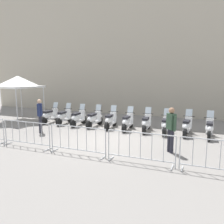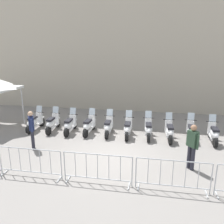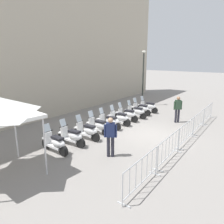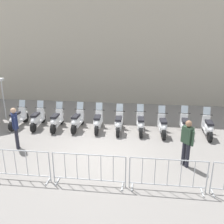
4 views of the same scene
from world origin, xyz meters
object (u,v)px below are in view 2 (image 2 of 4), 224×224
object	(u,v)px
barrier_segment_2	(98,169)
motorcycle_6	(148,129)
motorcycle_4	(108,127)
motorcycle_7	(169,131)
motorcycle_8	(191,132)
motorcycle_3	(89,126)
motorcycle_9	(214,134)
motorcycle_2	(70,125)
officer_mid_plaza	(32,128)
barrier_segment_1	(30,163)
motorcycle_5	(128,128)
officer_near_row_end	(192,144)
barrier_segment_3	(173,176)
motorcycle_0	(35,122)
motorcycle_1	(52,123)

from	to	relation	value
barrier_segment_2	motorcycle_6	bearing A→B (deg)	76.86
motorcycle_4	barrier_segment_2	bearing A→B (deg)	-77.32
motorcycle_7	motorcycle_8	world-z (taller)	same
motorcycle_3	motorcycle_9	xyz separation A→B (m)	(6.07, 0.56, 0.00)
motorcycle_9	barrier_segment_2	world-z (taller)	motorcycle_9
motorcycle_2	motorcycle_7	bearing A→B (deg)	5.54
motorcycle_7	officer_mid_plaza	distance (m)	6.39
motorcycle_2	motorcycle_3	xyz separation A→B (m)	(1.00, 0.18, 0.00)
motorcycle_6	motorcycle_7	size ratio (longest dim) A/B	1.00
motorcycle_7	barrier_segment_1	world-z (taller)	motorcycle_7
motorcycle_5	barrier_segment_1	world-z (taller)	motorcycle_5
motorcycle_9	officer_near_row_end	distance (m)	3.13
motorcycle_5	barrier_segment_3	size ratio (longest dim) A/B	0.75
barrier_segment_2	motorcycle_3	bearing A→B (deg)	115.34
motorcycle_3	officer_near_row_end	xyz separation A→B (m)	(4.96, -2.32, 0.53)
barrier_segment_2	officer_mid_plaza	size ratio (longest dim) A/B	1.33
motorcycle_4	barrier_segment_3	size ratio (longest dim) A/B	0.75
motorcycle_0	barrier_segment_2	xyz separation A→B (m)	(5.01, -3.86, 0.07)
motorcycle_1	motorcycle_6	bearing A→B (deg)	5.99
officer_near_row_end	motorcycle_8	bearing A→B (deg)	88.38
motorcycle_1	barrier_segment_3	xyz separation A→B (m)	(6.38, -3.72, 0.07)
motorcycle_5	motorcycle_9	size ratio (longest dim) A/B	1.00
motorcycle_5	officer_mid_plaza	bearing A→B (deg)	-145.44
motorcycle_6	barrier_segment_2	distance (m)	4.63
motorcycle_1	motorcycle_2	distance (m)	1.02
motorcycle_5	motorcycle_7	bearing A→B (deg)	4.41
motorcycle_6	motorcycle_8	xyz separation A→B (m)	(2.01, 0.23, 0.00)
officer_mid_plaza	motorcycle_5	bearing A→B (deg)	34.56
barrier_segment_2	officer_mid_plaza	xyz separation A→B (m)	(-3.69, 1.78, 0.45)
motorcycle_9	officer_near_row_end	xyz separation A→B (m)	(-1.10, -2.88, 0.53)
motorcycle_2	motorcycle_5	distance (m)	3.05
motorcycle_4	motorcycle_8	xyz separation A→B (m)	(4.03, 0.43, 0.00)
motorcycle_3	motorcycle_0	bearing A→B (deg)	-173.77
motorcycle_7	officer_mid_plaza	world-z (taller)	officer_mid_plaza
motorcycle_2	officer_mid_plaza	xyz separation A→B (m)	(-0.70, -2.24, 0.53)
motorcycle_2	motorcycle_7	xyz separation A→B (m)	(5.05, 0.49, 0.00)
motorcycle_8	barrier_segment_2	size ratio (longest dim) A/B	0.75
motorcycle_2	barrier_segment_3	size ratio (longest dim) A/B	0.75
motorcycle_2	motorcycle_8	xyz separation A→B (m)	(6.04, 0.72, 0.00)
motorcycle_3	officer_near_row_end	distance (m)	5.51
motorcycle_9	officer_near_row_end	size ratio (longest dim) A/B	1.00
motorcycle_6	motorcycle_4	bearing A→B (deg)	-174.24
motorcycle_1	motorcycle_7	size ratio (longest dim) A/B	1.00
barrier_segment_1	motorcycle_0	bearing A→B (deg)	122.56
motorcycle_5	barrier_segment_2	distance (m)	4.35
motorcycle_1	motorcycle_6	world-z (taller)	same
motorcycle_1	motorcycle_5	size ratio (longest dim) A/B	1.00
barrier_segment_3	motorcycle_5	bearing A→B (deg)	119.73
motorcycle_3	motorcycle_5	bearing A→B (deg)	4.29
motorcycle_3	motorcycle_6	size ratio (longest dim) A/B	1.00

